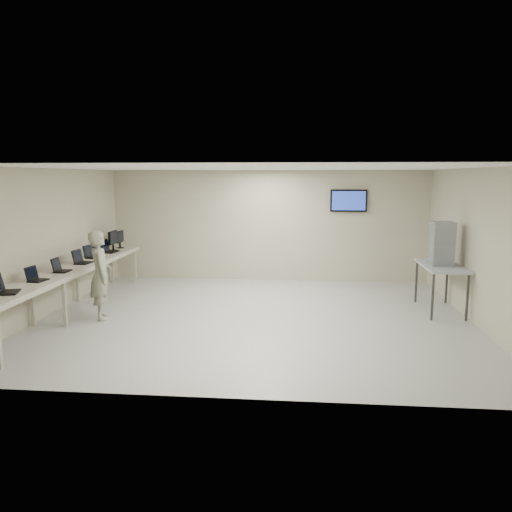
{
  "coord_description": "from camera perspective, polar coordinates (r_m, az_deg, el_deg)",
  "views": [
    {
      "loc": [
        0.87,
        -9.11,
        2.65
      ],
      "look_at": [
        0.0,
        0.2,
        1.15
      ],
      "focal_mm": 35.0,
      "sensor_mm": 36.0,
      "label": 1
    }
  ],
  "objects": [
    {
      "name": "laptop_5",
      "position": [
        12.06,
        -16.56,
        0.76
      ],
      "size": [
        0.36,
        0.41,
        0.3
      ],
      "rotation": [
        0.0,
        0.0,
        -0.11
      ],
      "color": "black",
      "rests_on": "workbench"
    },
    {
      "name": "laptop_3",
      "position": [
        10.71,
        -19.37,
        -0.42
      ],
      "size": [
        0.33,
        0.39,
        0.28
      ],
      "rotation": [
        0.0,
        0.0,
        -0.11
      ],
      "color": "black",
      "rests_on": "workbench"
    },
    {
      "name": "laptop_4",
      "position": [
        11.36,
        -18.18,
        0.17
      ],
      "size": [
        0.39,
        0.42,
        0.28
      ],
      "rotation": [
        0.0,
        0.0,
        -0.3
      ],
      "color": "black",
      "rests_on": "workbench"
    },
    {
      "name": "room",
      "position": [
        9.29,
        0.12,
        1.45
      ],
      "size": [
        8.01,
        7.01,
        2.81
      ],
      "color": "#B6B7B2",
      "rests_on": "ground"
    },
    {
      "name": "laptop_1",
      "position": [
        9.21,
        -23.91,
        -2.23
      ],
      "size": [
        0.3,
        0.34,
        0.25
      ],
      "rotation": [
        0.0,
        0.0,
        -0.11
      ],
      "color": "black",
      "rests_on": "workbench"
    },
    {
      "name": "workbench",
      "position": [
        10.31,
        -20.4,
        -1.66
      ],
      "size": [
        0.76,
        6.0,
        0.9
      ],
      "color": "beige",
      "rests_on": "ground"
    },
    {
      "name": "monitor_far",
      "position": [
        12.7,
        -15.31,
        2.03
      ],
      "size": [
        0.19,
        0.43,
        0.42
      ],
      "color": "black",
      "rests_on": "workbench"
    },
    {
      "name": "monitor_near",
      "position": [
        12.29,
        -16.03,
        1.91
      ],
      "size": [
        0.21,
        0.48,
        0.47
      ],
      "color": "black",
      "rests_on": "workbench"
    },
    {
      "name": "laptop_0",
      "position": [
        8.46,
        -26.79,
        -3.29
      ],
      "size": [
        0.42,
        0.44,
        0.29
      ],
      "rotation": [
        0.0,
        0.0,
        0.32
      ],
      "color": "black",
      "rests_on": "workbench"
    },
    {
      "name": "storage_bins",
      "position": [
        10.36,
        20.46,
        1.35
      ],
      "size": [
        0.4,
        0.45,
        0.85
      ],
      "color": "gray",
      "rests_on": "side_table"
    },
    {
      "name": "soldier",
      "position": [
        9.71,
        -17.35,
        -2.08
      ],
      "size": [
        0.62,
        0.72,
        1.67
      ],
      "primitive_type": "imported",
      "rotation": [
        0.0,
        0.0,
        2.0
      ],
      "color": "#767D5B",
      "rests_on": "ground"
    },
    {
      "name": "laptop_2",
      "position": [
        9.91,
        -21.51,
        -1.3
      ],
      "size": [
        0.28,
        0.34,
        0.26
      ],
      "rotation": [
        0.0,
        0.0,
        0.02
      ],
      "color": "black",
      "rests_on": "workbench"
    },
    {
      "name": "side_table",
      "position": [
        10.44,
        20.42,
        -1.35
      ],
      "size": [
        0.72,
        1.55,
        0.93
      ],
      "color": "#989FA7",
      "rests_on": "ground"
    }
  ]
}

